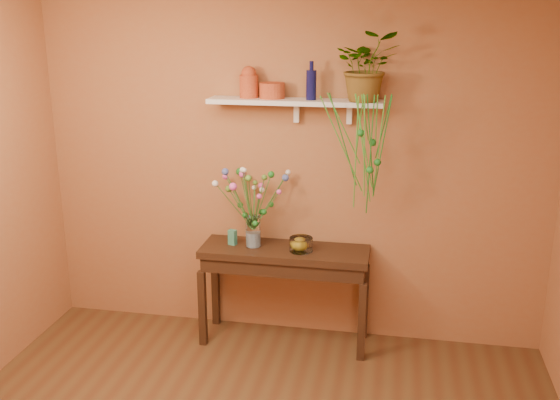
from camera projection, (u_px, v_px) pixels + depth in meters
The scene contains 13 objects.
room at pixel (221, 268), 3.08m from camera, with size 4.04×4.04×2.70m.
sideboard at pixel (285, 262), 4.94m from camera, with size 1.31×0.42×0.79m.
wall_shelf at pixel (296, 102), 4.68m from camera, with size 1.30×0.24×0.19m.
terracotta_jug at pixel (249, 83), 4.72m from camera, with size 0.17×0.17×0.24m.
terracotta_pot at pixel (272, 91), 4.71m from camera, with size 0.19×0.19×0.12m, color #BD4D28.
blue_bottle at pixel (311, 84), 4.61m from camera, with size 0.08×0.08×0.28m.
spider_plant at pixel (367, 66), 4.48m from camera, with size 0.45×0.39×0.50m, color #1D6C21.
plant_fronds at pixel (367, 147), 4.48m from camera, with size 0.48×0.36×0.89m.
glass_vase at pixel (253, 234), 4.93m from camera, with size 0.12×0.12×0.24m.
bouquet at pixel (250, 189), 4.84m from camera, with size 0.55×0.46×0.53m.
glass_bowl at pixel (301, 245), 4.84m from camera, with size 0.18×0.18×0.11m.
lemon at pixel (300, 244), 4.85m from camera, with size 0.08×0.08×0.08m, color yellow.
carton at pixel (232, 237), 4.97m from camera, with size 0.06×0.05×0.12m, color teal.
Camera 1 is at (0.82, -2.76, 2.54)m, focal length 40.53 mm.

